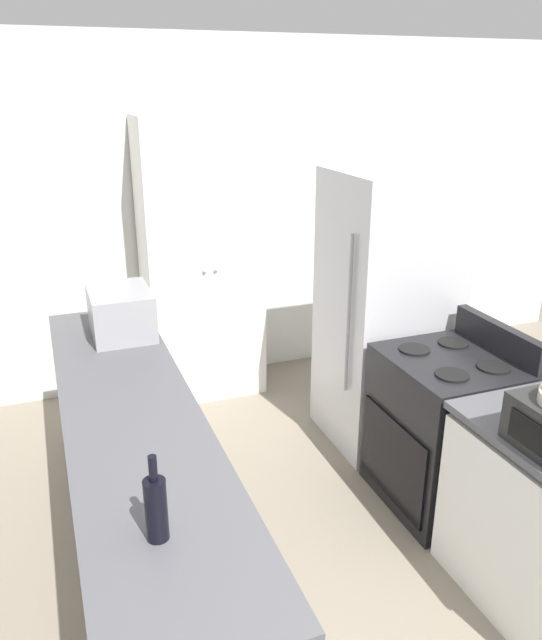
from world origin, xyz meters
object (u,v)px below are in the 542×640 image
at_px(wine_bottle, 156,508).
at_px(pantry_cabinet, 201,262).
at_px(refrigerator, 386,311).
at_px(stove, 445,429).
at_px(microwave, 121,312).

bearing_deg(wine_bottle, pantry_cabinet, 72.39).
bearing_deg(refrigerator, wine_bottle, -138.23).
relative_size(stove, refrigerator, 0.58).
bearing_deg(stove, refrigerator, 87.30).
distance_m(pantry_cabinet, stove, 2.11).
distance_m(refrigerator, wine_bottle, 2.39).
xyz_separation_m(refrigerator, microwave, (-1.63, 0.23, 0.13)).
relative_size(pantry_cabinet, stove, 1.99).
xyz_separation_m(stove, microwave, (-1.60, 0.98, 0.57)).
xyz_separation_m(pantry_cabinet, wine_bottle, (-0.84, -2.66, -0.03)).
bearing_deg(stove, microwave, 148.44).
relative_size(microwave, wine_bottle, 1.46).
xyz_separation_m(stove, refrigerator, (0.04, 0.75, 0.44)).
height_order(microwave, wine_bottle, wine_bottle).
bearing_deg(pantry_cabinet, stove, -63.65).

